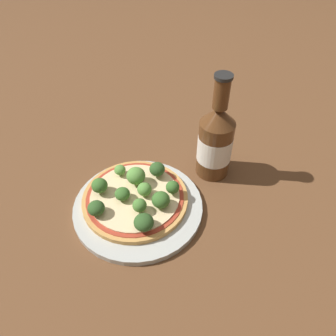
# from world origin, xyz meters

# --- Properties ---
(ground_plane) EXTENTS (3.00, 3.00, 0.00)m
(ground_plane) POSITION_xyz_m (0.00, 0.00, 0.00)
(ground_plane) COLOR brown
(plate) EXTENTS (0.24, 0.24, 0.01)m
(plate) POSITION_xyz_m (-0.02, -0.02, 0.01)
(plate) COLOR #B2B7B2
(plate) RESTS_ON ground_plane
(pizza) EXTENTS (0.20, 0.20, 0.01)m
(pizza) POSITION_xyz_m (-0.01, -0.01, 0.02)
(pizza) COLOR tan
(pizza) RESTS_ON plate
(broccoli_floret_0) EXTENTS (0.04, 0.04, 0.04)m
(broccoli_floret_0) POSITION_xyz_m (0.01, 0.01, 0.05)
(broccoli_floret_0) COLOR #7A9E5B
(broccoli_floret_0) RESTS_ON pizza
(broccoli_floret_1) EXTENTS (0.03, 0.03, 0.03)m
(broccoli_floret_1) POSITION_xyz_m (-0.03, -0.04, 0.04)
(broccoli_floret_1) COLOR #7A9E5B
(broccoli_floret_1) RESTS_ON pizza
(broccoli_floret_2) EXTENTS (0.03, 0.03, 0.03)m
(broccoli_floret_2) POSITION_xyz_m (-0.05, -0.07, 0.04)
(broccoli_floret_2) COLOR #7A9E5B
(broccoli_floret_2) RESTS_ON pizza
(broccoli_floret_3) EXTENTS (0.03, 0.03, 0.03)m
(broccoli_floret_3) POSITION_xyz_m (0.04, -0.06, 0.04)
(broccoli_floret_3) COLOR #7A9E5B
(broccoli_floret_3) RESTS_ON pizza
(broccoli_floret_4) EXTENTS (0.03, 0.03, 0.03)m
(broccoli_floret_4) POSITION_xyz_m (0.00, -0.06, 0.04)
(broccoli_floret_4) COLOR #7A9E5B
(broccoli_floret_4) RESTS_ON pizza
(broccoli_floret_5) EXTENTS (0.03, 0.03, 0.03)m
(broccoli_floret_5) POSITION_xyz_m (-0.09, 0.01, 0.04)
(broccoli_floret_5) COLOR #7A9E5B
(broccoli_floret_5) RESTS_ON pizza
(broccoli_floret_6) EXTENTS (0.03, 0.03, 0.03)m
(broccoli_floret_6) POSITION_xyz_m (0.05, -0.01, 0.04)
(broccoli_floret_6) COLOR #7A9E5B
(broccoli_floret_6) RESTS_ON pizza
(broccoli_floret_7) EXTENTS (0.03, 0.03, 0.02)m
(broccoli_floret_7) POSITION_xyz_m (-0.03, -0.00, 0.04)
(broccoli_floret_7) COLOR #7A9E5B
(broccoli_floret_7) RESTS_ON pizza
(broccoli_floret_8) EXTENTS (0.03, 0.03, 0.03)m
(broccoli_floret_8) POSITION_xyz_m (-0.00, -0.02, 0.04)
(broccoli_floret_8) COLOR #7A9E5B
(broccoli_floret_8) RESTS_ON pizza
(broccoli_floret_9) EXTENTS (0.02, 0.02, 0.02)m
(broccoli_floret_9) POSITION_xyz_m (0.01, 0.05, 0.04)
(broccoli_floret_9) COLOR #7A9E5B
(broccoli_floret_9) RESTS_ON pizza
(broccoli_floret_10) EXTENTS (0.03, 0.03, 0.03)m
(broccoli_floret_10) POSITION_xyz_m (-0.05, 0.04, 0.04)
(broccoli_floret_10) COLOR #7A9E5B
(broccoli_floret_10) RESTS_ON pizza
(beer_bottle) EXTENTS (0.07, 0.07, 0.22)m
(beer_bottle) POSITION_xyz_m (0.16, -0.07, 0.08)
(beer_bottle) COLOR #563319
(beer_bottle) RESTS_ON ground_plane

